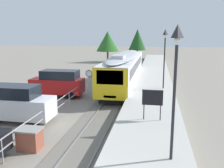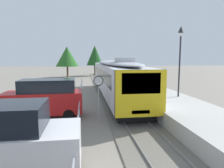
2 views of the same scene
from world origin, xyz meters
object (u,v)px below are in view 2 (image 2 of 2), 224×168
object	(u,v)px
commuter_train	(115,76)
parked_van_red	(45,98)
speed_limit_sign	(98,87)
platform_lamp_mid_platform	(180,48)

from	to	relation	value
commuter_train	parked_van_red	xyz separation A→B (m)	(-5.52, -5.97, -0.85)
commuter_train	speed_limit_sign	xyz separation A→B (m)	(-2.15, -7.17, -0.02)
platform_lamp_mid_platform	parked_van_red	distance (m)	10.39
commuter_train	platform_lamp_mid_platform	size ratio (longest dim) A/B	3.38
speed_limit_sign	commuter_train	bearing A→B (deg)	73.33
speed_limit_sign	parked_van_red	world-z (taller)	speed_limit_sign
speed_limit_sign	parked_van_red	bearing A→B (deg)	160.37
parked_van_red	speed_limit_sign	bearing A→B (deg)	-19.63
commuter_train	parked_van_red	size ratio (longest dim) A/B	3.67
commuter_train	parked_van_red	world-z (taller)	commuter_train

